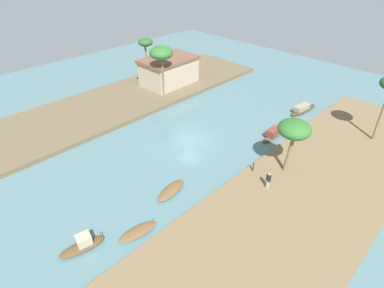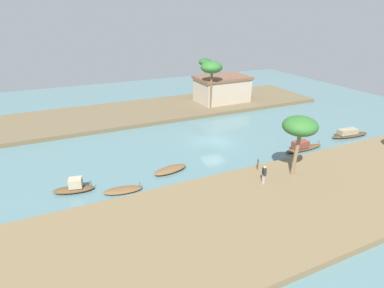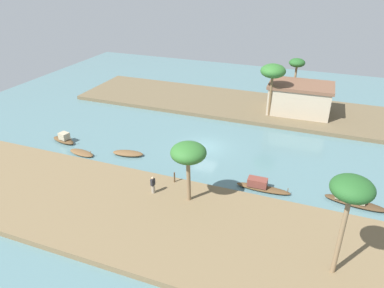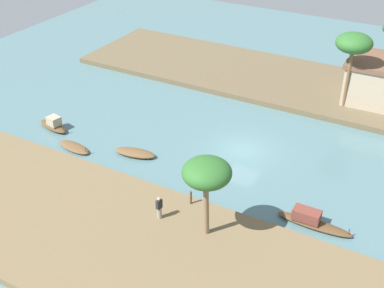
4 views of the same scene
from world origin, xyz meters
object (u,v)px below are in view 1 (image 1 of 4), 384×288
at_px(mooring_post, 253,167).
at_px(palm_tree_left_near, 294,130).
at_px(person_on_near_bank, 268,181).
at_px(palm_tree_right_short, 146,44).
at_px(sampan_midstream, 275,133).
at_px(sampan_upstream_small, 138,231).
at_px(palm_tree_right_tall, 161,54).
at_px(riverside_building, 169,71).
at_px(sampan_downstream_large, 303,109).
at_px(sampan_foreground, 171,190).
at_px(sampan_open_hull, 83,245).

bearing_deg(mooring_post, palm_tree_left_near, -43.71).
bearing_deg(mooring_post, person_on_near_bank, -114.84).
bearing_deg(palm_tree_right_short, sampan_midstream, -89.66).
height_order(sampan_midstream, sampan_upstream_small, sampan_midstream).
xyz_separation_m(palm_tree_right_tall, riverside_building, (3.48, 2.70, -3.93)).
bearing_deg(sampan_downstream_large, sampan_foreground, -175.63).
bearing_deg(palm_tree_left_near, palm_tree_right_short, 79.34).
distance_m(palm_tree_left_near, palm_tree_right_short, 28.24).
bearing_deg(palm_tree_right_tall, palm_tree_left_near, -97.92).
bearing_deg(sampan_upstream_small, palm_tree_left_near, -8.39).
bearing_deg(sampan_downstream_large, palm_tree_right_tall, 128.70).
bearing_deg(sampan_foreground, palm_tree_left_near, -42.66).
bearing_deg(sampan_upstream_small, sampan_foreground, 26.91).
relative_size(sampan_downstream_large, sampan_foreground, 1.47).
distance_m(sampan_open_hull, person_on_near_bank, 15.88).
relative_size(sampan_midstream, sampan_downstream_large, 0.95).
height_order(sampan_open_hull, palm_tree_right_tall, palm_tree_right_tall).
relative_size(person_on_near_bank, mooring_post, 1.63).
height_order(person_on_near_bank, mooring_post, person_on_near_bank).
bearing_deg(sampan_foreground, palm_tree_right_short, 45.59).
distance_m(palm_tree_left_near, palm_tree_right_tall, 21.64).
height_order(sampan_open_hull, sampan_foreground, sampan_open_hull).
relative_size(sampan_foreground, mooring_post, 3.54).
height_order(person_on_near_bank, palm_tree_right_tall, palm_tree_right_tall).
xyz_separation_m(sampan_open_hull, palm_tree_right_tall, (20.94, 15.39, 6.04)).
bearing_deg(sampan_upstream_small, sampan_midstream, 9.03).
bearing_deg(palm_tree_right_short, sampan_upstream_small, -129.77).
relative_size(sampan_midstream, palm_tree_left_near, 0.92).
bearing_deg(palm_tree_left_near, palm_tree_right_tall, 82.08).
xyz_separation_m(sampan_open_hull, riverside_building, (24.42, 18.09, 2.11)).
height_order(sampan_upstream_small, palm_tree_right_short, palm_tree_right_short).
distance_m(sampan_midstream, person_on_near_bank, 9.87).
xyz_separation_m(sampan_downstream_large, riverside_building, (-6.82, 18.90, 2.15)).
bearing_deg(person_on_near_bank, palm_tree_right_short, -3.90).
xyz_separation_m(person_on_near_bank, palm_tree_right_tall, (6.30, 21.49, 5.19)).
bearing_deg(sampan_downstream_large, sampan_upstream_small, -171.93).
distance_m(sampan_foreground, palm_tree_left_near, 12.14).
bearing_deg(sampan_downstream_large, person_on_near_bank, -156.07).
distance_m(sampan_open_hull, sampan_foreground, 8.53).
height_order(person_on_near_bank, riverside_building, riverside_building).
distance_m(sampan_open_hull, mooring_post, 16.16).
relative_size(sampan_open_hull, sampan_downstream_large, 0.66).
bearing_deg(sampan_upstream_small, palm_tree_right_short, 58.65).
bearing_deg(person_on_near_bank, mooring_post, -11.69).
xyz_separation_m(sampan_midstream, mooring_post, (-7.63, -2.35, 0.61)).
height_order(palm_tree_right_tall, palm_tree_right_short, palm_tree_right_tall).
relative_size(sampan_upstream_small, palm_tree_right_short, 0.52).
xyz_separation_m(palm_tree_right_short, riverside_building, (1.23, -3.65, -3.54)).
bearing_deg(sampan_open_hull, sampan_foreground, 11.62).
distance_m(sampan_foreground, mooring_post, 8.13).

